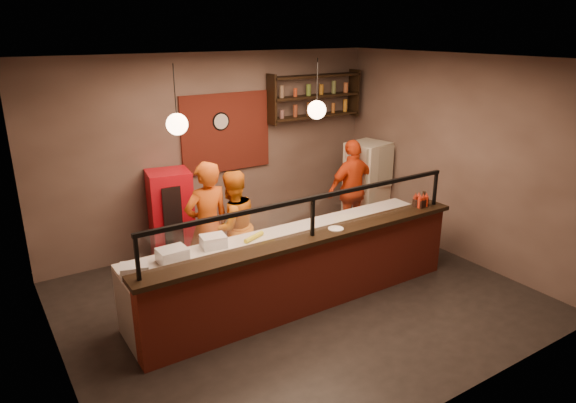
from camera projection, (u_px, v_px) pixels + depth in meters
floor at (299, 299)px, 7.08m from camera, size 6.00×6.00×0.00m
ceiling at (300, 60)px, 6.05m from camera, size 6.00×6.00×0.00m
wall_back at (215, 151)px, 8.55m from camera, size 6.00×0.00×6.00m
wall_left at (46, 239)px, 5.02m from camera, size 0.00×5.00×5.00m
wall_right at (456, 158)px, 8.11m from camera, size 0.00×5.00×5.00m
wall_front at (456, 259)px, 4.58m from camera, size 6.00×0.00×6.00m
brick_patch at (226, 133)px, 8.53m from camera, size 1.60×0.04×1.30m
service_counter at (312, 275)px, 6.68m from camera, size 4.60×0.25×1.00m
counter_ledge at (312, 238)px, 6.51m from camera, size 4.70×0.37×0.06m
worktop_cabinet at (291, 266)px, 7.10m from camera, size 4.60×0.75×0.85m
worktop at (291, 236)px, 6.95m from camera, size 4.60×0.75×0.05m
sneeze_guard at (313, 213)px, 6.40m from camera, size 4.50×0.05×0.52m
wall_shelving at (315, 96)px, 9.13m from camera, size 1.84×0.28×0.85m
wall_clock at (221, 121)px, 8.41m from camera, size 0.30×0.04×0.30m
pendant_left at (177, 124)px, 5.64m from camera, size 0.24×0.24×0.77m
pendant_right at (317, 110)px, 6.62m from camera, size 0.24×0.24×0.77m
cook_left at (208, 226)px, 7.17m from camera, size 0.71×0.49×1.86m
cook_mid at (233, 226)px, 7.41m from camera, size 0.86×0.70×1.66m
cook_right at (352, 190)px, 8.93m from camera, size 1.04×0.44×1.76m
fridge at (367, 185)px, 9.44m from camera, size 0.78×0.74×1.60m
red_cooler at (171, 217)px, 8.05m from camera, size 0.72×0.68×1.48m
pizza_dough at (350, 219)px, 7.47m from camera, size 0.61×0.61×0.01m
prep_tub_a at (172, 255)px, 6.12m from camera, size 0.35×0.28×0.17m
prep_tub_b at (213, 241)px, 6.53m from camera, size 0.34×0.29×0.15m
prep_tub_c at (135, 271)px, 5.75m from camera, size 0.36×0.32×0.15m
rolling_pin at (254, 237)px, 6.79m from camera, size 0.35×0.20×0.06m
condiment_caddy at (420, 203)px, 7.55m from camera, size 0.23×0.20×0.11m
pepper_mill at (423, 198)px, 7.59m from camera, size 0.06×0.06×0.21m
small_plate at (336, 229)px, 6.70m from camera, size 0.24×0.24×0.01m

